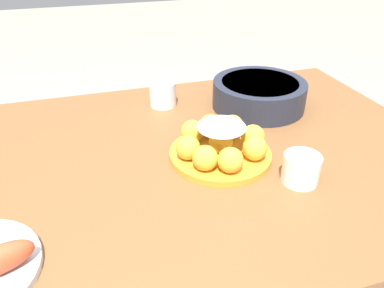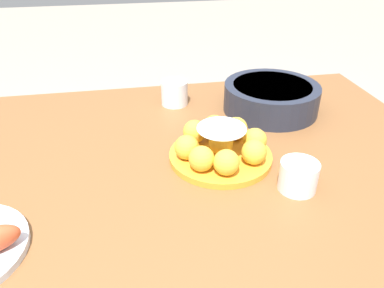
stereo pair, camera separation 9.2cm
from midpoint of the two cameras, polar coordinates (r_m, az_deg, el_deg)
name	(u,v)px [view 1 (the left image)]	position (r m, az deg, el deg)	size (l,w,h in m)	color
dining_table	(165,186)	(0.99, -6.80, -6.39)	(1.48, 0.94, 0.72)	brown
cake_plate	(221,144)	(0.92, 1.56, -0.07)	(0.25, 0.25, 0.10)	gold
serving_bowl	(259,93)	(1.19, 7.99, 7.60)	(0.29, 0.29, 0.08)	#232838
cup_near	(301,169)	(0.86, 13.39, -3.79)	(0.08, 0.08, 0.07)	white
cup_far	(163,94)	(1.20, -6.69, 7.54)	(0.08, 0.08, 0.08)	white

